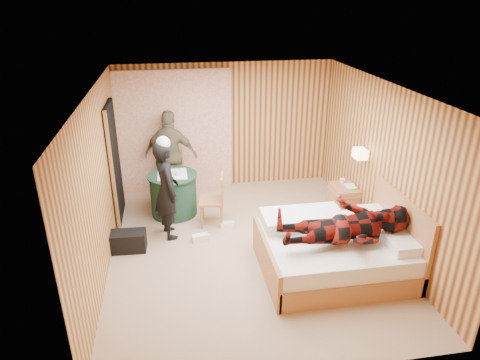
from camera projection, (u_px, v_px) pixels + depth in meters
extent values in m
cube|color=tan|center=(248.00, 248.00, 6.74)|extent=(4.20, 5.00, 0.01)
cube|color=silver|center=(249.00, 89.00, 5.73)|extent=(4.20, 5.00, 0.01)
cube|color=#DFA755|center=(226.00, 126.00, 8.49)|extent=(4.20, 0.02, 2.50)
cube|color=#DFA755|center=(100.00, 184.00, 5.92)|extent=(0.02, 5.00, 2.50)
cube|color=#DFA755|center=(383.00, 166.00, 6.55)|extent=(0.02, 5.00, 2.50)
cube|color=silver|center=(175.00, 132.00, 8.30)|extent=(2.20, 0.08, 2.40)
cube|color=black|center=(115.00, 163.00, 7.28)|extent=(0.06, 0.90, 2.05)
cylinder|color=gold|center=(365.00, 153.00, 6.92)|extent=(0.18, 0.04, 0.04)
cube|color=beige|center=(360.00, 154.00, 6.91)|extent=(0.18, 0.24, 0.16)
cube|color=#BB764C|center=(333.00, 261.00, 6.14)|extent=(1.98, 1.58, 0.30)
cube|color=white|center=(335.00, 245.00, 6.03)|extent=(1.92, 1.52, 0.25)
cube|color=#BB764C|center=(266.00, 260.00, 5.94)|extent=(0.06, 1.58, 0.55)
cube|color=#BB764C|center=(399.00, 232.00, 6.12)|extent=(0.06, 1.58, 1.09)
cube|color=white|center=(401.00, 243.00, 5.73)|extent=(0.38, 0.54, 0.14)
cube|color=white|center=(376.00, 216.00, 6.41)|extent=(0.38, 0.54, 0.14)
cube|color=white|center=(303.00, 219.00, 6.29)|extent=(1.19, 0.59, 0.18)
cube|color=#BB764C|center=(343.00, 201.00, 7.64)|extent=(0.40, 0.55, 0.55)
cube|color=#BB764C|center=(344.00, 192.00, 7.57)|extent=(0.42, 0.57, 0.03)
cylinder|color=#1E412C|center=(174.00, 195.00, 7.64)|extent=(0.81, 0.81, 0.74)
cylinder|color=#1E412C|center=(172.00, 176.00, 7.49)|extent=(0.87, 0.87, 0.03)
cube|color=white|center=(172.00, 174.00, 7.48)|extent=(0.62, 0.62, 0.01)
cube|color=#BB764C|center=(173.00, 177.00, 8.16)|extent=(0.44, 0.44, 0.05)
cube|color=#BB764C|center=(172.00, 162.00, 8.23)|extent=(0.42, 0.06, 0.46)
cylinder|color=#BB764C|center=(164.00, 193.00, 8.08)|extent=(0.04, 0.04, 0.43)
cylinder|color=#BB764C|center=(182.00, 185.00, 8.43)|extent=(0.04, 0.04, 0.43)
cube|color=#BB764C|center=(211.00, 201.00, 7.26)|extent=(0.46, 0.46, 0.05)
cube|color=#BB764C|center=(222.00, 188.00, 7.17)|extent=(0.10, 0.41, 0.45)
cylinder|color=#BB764C|center=(203.00, 209.00, 7.50)|extent=(0.04, 0.04, 0.42)
cylinder|color=#BB764C|center=(221.00, 217.00, 7.20)|extent=(0.04, 0.04, 0.42)
cube|color=black|center=(128.00, 241.00, 6.61)|extent=(0.57, 0.32, 0.32)
cube|color=white|center=(227.00, 225.00, 7.29)|extent=(0.25, 0.12, 0.11)
cube|color=white|center=(200.00, 238.00, 6.90)|extent=(0.28, 0.15, 0.12)
imported|color=black|center=(167.00, 190.00, 6.78)|extent=(0.52, 0.67, 1.63)
imported|color=#6B6247|center=(171.00, 155.00, 8.11)|extent=(1.09, 0.69, 1.72)
imported|color=maroon|center=(347.00, 217.00, 5.63)|extent=(0.86, 0.67, 1.77)
imported|color=white|center=(346.00, 187.00, 7.48)|extent=(0.17, 0.22, 0.02)
imported|color=white|center=(346.00, 186.00, 7.47)|extent=(0.18, 0.24, 0.02)
imported|color=white|center=(342.00, 181.00, 7.63)|extent=(0.10, 0.10, 0.09)
imported|color=white|center=(178.00, 172.00, 7.43)|extent=(0.14, 0.14, 0.10)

